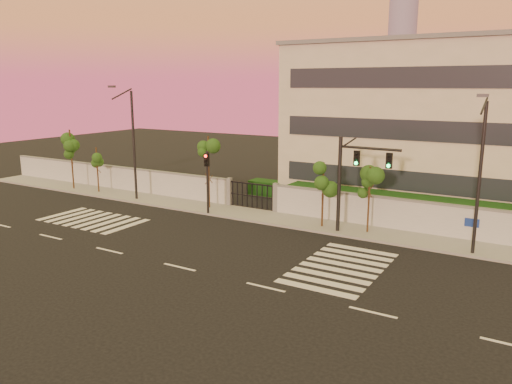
# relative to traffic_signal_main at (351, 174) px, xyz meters

# --- Properties ---
(ground) EXTENTS (120.00, 120.00, 0.00)m
(ground) POSITION_rel_traffic_signal_main_xyz_m (-5.36, -9.70, -3.78)
(ground) COLOR black
(ground) RESTS_ON ground
(sidewalk) EXTENTS (60.00, 3.00, 0.15)m
(sidewalk) POSITION_rel_traffic_signal_main_xyz_m (-5.36, 0.80, -3.70)
(sidewalk) COLOR gray
(sidewalk) RESTS_ON ground
(perimeter_wall) EXTENTS (60.00, 0.36, 2.20)m
(perimeter_wall) POSITION_rel_traffic_signal_main_xyz_m (-5.26, 2.30, -2.71)
(perimeter_wall) COLOR #AEB1B6
(perimeter_wall) RESTS_ON ground
(hedge_row) EXTENTS (41.00, 4.25, 1.80)m
(hedge_row) POSITION_rel_traffic_signal_main_xyz_m (-4.20, 5.04, -2.96)
(hedge_row) COLOR black
(hedge_row) RESTS_ON ground
(institutional_building) EXTENTS (24.40, 12.40, 12.25)m
(institutional_building) POSITION_rel_traffic_signal_main_xyz_m (3.64, 12.29, 2.38)
(institutional_building) COLOR beige
(institutional_building) RESTS_ON ground
(road_markings) EXTENTS (57.00, 7.62, 0.02)m
(road_markings) POSITION_rel_traffic_signal_main_xyz_m (-6.94, -5.94, -3.77)
(road_markings) COLOR silver
(road_markings) RESTS_ON ground
(street_tree_a) EXTENTS (1.55, 1.23, 5.28)m
(street_tree_a) POSITION_rel_traffic_signal_main_xyz_m (-25.38, 0.35, 0.10)
(street_tree_a) COLOR #382314
(street_tree_a) RESTS_ON ground
(street_tree_b) EXTENTS (1.44, 1.15, 3.92)m
(street_tree_b) POSITION_rel_traffic_signal_main_xyz_m (-22.47, 0.53, -0.89)
(street_tree_b) COLOR #382314
(street_tree_b) RESTS_ON ground
(street_tree_c) EXTENTS (1.46, 1.16, 5.42)m
(street_tree_c) POSITION_rel_traffic_signal_main_xyz_m (-11.16, 0.87, 0.21)
(street_tree_c) COLOR #382314
(street_tree_c) RESTS_ON ground
(street_tree_d) EXTENTS (1.56, 1.24, 4.29)m
(street_tree_d) POSITION_rel_traffic_signal_main_xyz_m (-1.97, 0.47, -0.62)
(street_tree_d) COLOR #382314
(street_tree_d) RESTS_ON ground
(street_tree_e) EXTENTS (1.36, 1.09, 4.22)m
(street_tree_e) POSITION_rel_traffic_signal_main_xyz_m (0.95, 0.69, -0.67)
(street_tree_e) COLOR #382314
(street_tree_e) RESTS_ON ground
(traffic_signal_main) EXTENTS (3.78, 0.40, 5.98)m
(traffic_signal_main) POSITION_rel_traffic_signal_main_xyz_m (0.00, 0.00, 0.00)
(traffic_signal_main) COLOR black
(traffic_signal_main) RESTS_ON ground
(traffic_signal_secondary) EXTENTS (0.35, 0.34, 4.55)m
(traffic_signal_secondary) POSITION_rel_traffic_signal_main_xyz_m (-10.25, -0.60, -0.89)
(traffic_signal_secondary) COLOR black
(traffic_signal_secondary) RESTS_ON ground
(streetlight_west) EXTENTS (0.54, 2.16, 8.97)m
(streetlight_west) POSITION_rel_traffic_signal_main_xyz_m (-17.84, -0.00, 1.07)
(streetlight_west) COLOR black
(streetlight_west) RESTS_ON ground
(streetlight_east) EXTENTS (0.51, 2.07, 8.60)m
(streetlight_east) POSITION_rel_traffic_signal_main_xyz_m (7.08, -0.40, 0.87)
(streetlight_east) COLOR black
(streetlight_east) RESTS_ON ground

